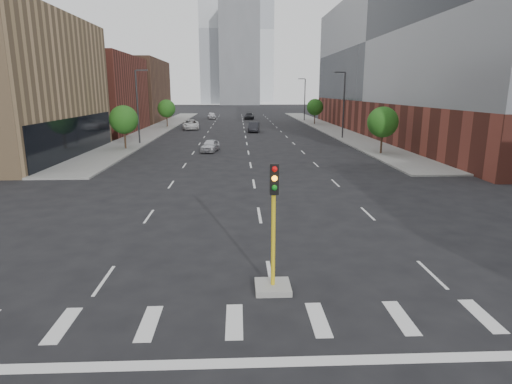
{
  "coord_description": "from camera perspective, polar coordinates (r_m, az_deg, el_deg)",
  "views": [
    {
      "loc": [
        -1.15,
        -4.41,
        6.66
      ],
      "look_at": [
        -0.4,
        12.96,
        2.5
      ],
      "focal_mm": 30.0,
      "sensor_mm": 36.0,
      "label": 1
    }
  ],
  "objects": [
    {
      "name": "sidewalk_left_far",
      "position": [
        79.9,
        -12.56,
        8.4
      ],
      "size": [
        5.0,
        92.0,
        0.15
      ],
      "primitive_type": "cube",
      "color": "gray",
      "rests_on": "ground"
    },
    {
      "name": "sidewalk_right_far",
      "position": [
        80.32,
        9.26,
        8.57
      ],
      "size": [
        5.0,
        92.0,
        0.15
      ],
      "primitive_type": "cube",
      "color": "gray",
      "rests_on": "ground"
    },
    {
      "name": "building_left_far_a",
      "position": [
        75.18,
        -23.5,
        11.86
      ],
      "size": [
        20.0,
        22.0,
        12.0
      ],
      "primitive_type": "cube",
      "color": "brown",
      "rests_on": "ground"
    },
    {
      "name": "building_left_far_b",
      "position": [
        99.95,
        -18.2,
        12.71
      ],
      "size": [
        20.0,
        24.0,
        13.0
      ],
      "primitive_type": "cube",
      "color": "brown",
      "rests_on": "ground"
    },
    {
      "name": "building_right_main",
      "position": [
        71.46,
        23.91,
        15.83
      ],
      "size": [
        24.0,
        70.0,
        22.0
      ],
      "color": "brown",
      "rests_on": "ground"
    },
    {
      "name": "tower_left",
      "position": [
        226.3,
        -4.45,
        20.6
      ],
      "size": [
        22.0,
        22.0,
        70.0
      ],
      "primitive_type": "cube",
      "color": "#B2B7BC",
      "rests_on": "ground"
    },
    {
      "name": "tower_right",
      "position": [
        266.74,
        -0.04,
        20.63
      ],
      "size": [
        20.0,
        20.0,
        80.0
      ],
      "primitive_type": "cube",
      "color": "#B2B7BC",
      "rests_on": "ground"
    },
    {
      "name": "tower_mid",
      "position": [
        204.99,
        -2.23,
        17.73
      ],
      "size": [
        18.0,
        18.0,
        44.0
      ],
      "primitive_type": "cube",
      "color": "slate",
      "rests_on": "ground"
    },
    {
      "name": "median_traffic_signal",
      "position": [
        14.58,
        2.29,
        -9.51
      ],
      "size": [
        1.2,
        1.2,
        4.4
      ],
      "color": "#999993",
      "rests_on": "ground"
    },
    {
      "name": "streetlight_right_a",
      "position": [
        61.19,
        11.55,
        11.64
      ],
      "size": [
        1.6,
        0.22,
        9.07
      ],
      "color": "#2D2D30",
      "rests_on": "ground"
    },
    {
      "name": "streetlight_right_b",
      "position": [
        95.54,
        6.47,
        12.38
      ],
      "size": [
        1.6,
        0.22,
        9.07
      ],
      "color": "#2D2D30",
      "rests_on": "ground"
    },
    {
      "name": "streetlight_left",
      "position": [
        55.8,
        -15.45,
        11.28
      ],
      "size": [
        1.6,
        0.22,
        9.07
      ],
      "color": "#2D2D30",
      "rests_on": "ground"
    },
    {
      "name": "tree_left_near",
      "position": [
        51.16,
        -17.22,
        9.2
      ],
      "size": [
        3.2,
        3.2,
        4.85
      ],
      "color": "#382619",
      "rests_on": "ground"
    },
    {
      "name": "tree_left_far",
      "position": [
        80.51,
        -11.85,
        10.85
      ],
      "size": [
        3.2,
        3.2,
        4.85
      ],
      "color": "#382619",
      "rests_on": "ground"
    },
    {
      "name": "tree_right_near",
      "position": [
        47.03,
        16.55,
        8.92
      ],
      "size": [
        3.2,
        3.2,
        4.85
      ],
      "color": "#382619",
      "rests_on": "ground"
    },
    {
      "name": "tree_right_far",
      "position": [
        85.82,
        7.87,
        11.15
      ],
      "size": [
        3.2,
        3.2,
        4.85
      ],
      "color": "#382619",
      "rests_on": "ground"
    },
    {
      "name": "car_near_left",
      "position": [
        47.83,
        -6.13,
        6.19
      ],
      "size": [
        2.19,
        4.17,
        1.35
      ],
      "primitive_type": "imported",
      "rotation": [
        0.0,
        0.0,
        -0.15
      ],
      "color": "silver",
      "rests_on": "ground"
    },
    {
      "name": "car_mid_right",
      "position": [
        70.22,
        -0.28,
        8.65
      ],
      "size": [
        2.11,
        4.89,
        1.57
      ],
      "primitive_type": "imported",
      "rotation": [
        0.0,
        0.0,
        -0.1
      ],
      "color": "black",
      "rests_on": "ground"
    },
    {
      "name": "car_far_left",
      "position": [
        75.9,
        -8.67,
        8.88
      ],
      "size": [
        3.24,
        6.08,
        1.63
      ],
      "primitive_type": "imported",
      "rotation": [
        0.0,
        0.0,
        0.1
      ],
      "color": "silver",
      "rests_on": "ground"
    },
    {
      "name": "car_deep_right",
      "position": [
        100.86,
        -0.89,
        10.08
      ],
      "size": [
        2.5,
        5.28,
        1.49
      ],
      "primitive_type": "imported",
      "rotation": [
        0.0,
        0.0,
        -0.08
      ],
      "color": "black",
      "rests_on": "ground"
    },
    {
      "name": "car_distant",
      "position": [
        103.09,
        -5.92,
        10.1
      ],
      "size": [
        2.31,
        4.7,
        1.54
      ],
      "primitive_type": "imported",
      "rotation": [
        0.0,
        0.0,
        0.11
      ],
      "color": "silver",
      "rests_on": "ground"
    }
  ]
}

